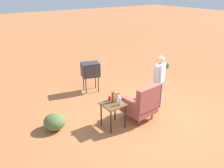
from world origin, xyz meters
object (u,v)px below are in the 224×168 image
(bottle_tall_amber, at_px, (113,97))
(side_table, at_px, (113,107))
(armchair, at_px, (142,104))
(flower_vase, at_px, (117,96))
(person_standing, at_px, (159,79))
(bottle_short_clear, at_px, (120,101))
(tv_on_stand, at_px, (90,70))
(soda_can_red, at_px, (110,98))

(bottle_tall_amber, bearing_deg, side_table, 59.23)
(armchair, bearing_deg, bottle_tall_amber, -17.93)
(side_table, bearing_deg, armchair, 167.31)
(armchair, xyz_separation_m, flower_vase, (0.66, -0.25, 0.32))
(person_standing, xyz_separation_m, bottle_short_clear, (1.57, 0.20, -0.17))
(tv_on_stand, distance_m, flower_vase, 2.30)
(soda_can_red, height_order, bottle_tall_amber, bottle_tall_amber)
(person_standing, relative_size, flower_vase, 6.19)
(side_table, relative_size, bottle_short_clear, 3.35)
(soda_can_red, bearing_deg, tv_on_stand, -107.09)
(tv_on_stand, distance_m, soda_can_red, 2.20)
(tv_on_stand, bearing_deg, bottle_tall_amber, 74.05)
(bottle_tall_amber, bearing_deg, armchair, 162.07)
(armchair, relative_size, person_standing, 0.65)
(tv_on_stand, relative_size, bottle_short_clear, 5.15)
(side_table, distance_m, bottle_short_clear, 0.27)
(armchair, distance_m, bottle_short_clear, 0.76)
(side_table, relative_size, person_standing, 0.41)
(flower_vase, bearing_deg, person_standing, 179.69)
(soda_can_red, distance_m, flower_vase, 0.21)
(armchair, relative_size, soda_can_red, 8.69)
(tv_on_stand, height_order, bottle_tall_amber, tv_on_stand)
(bottle_tall_amber, bearing_deg, soda_can_red, -87.72)
(tv_on_stand, height_order, bottle_short_clear, tv_on_stand)
(tv_on_stand, bearing_deg, bottle_short_clear, 76.98)
(armchair, bearing_deg, soda_can_red, -26.51)
(bottle_tall_amber, bearing_deg, flower_vase, 177.74)
(armchair, height_order, person_standing, person_standing)
(bottle_short_clear, bearing_deg, person_standing, -172.82)
(side_table, distance_m, flower_vase, 0.31)
(soda_can_red, bearing_deg, armchair, 153.49)
(side_table, xyz_separation_m, flower_vase, (-0.17, -0.06, 0.25))
(side_table, relative_size, bottle_tall_amber, 2.23)
(tv_on_stand, distance_m, bottle_tall_amber, 2.33)
(flower_vase, bearing_deg, armchair, 159.29)
(person_standing, bearing_deg, bottle_tall_amber, -0.46)
(side_table, distance_m, soda_can_red, 0.27)
(side_table, distance_m, bottle_tall_amber, 0.26)
(side_table, bearing_deg, tv_on_stand, -106.43)
(bottle_short_clear, distance_m, bottle_tall_amber, 0.23)
(bottle_short_clear, bearing_deg, armchair, 176.57)
(soda_can_red, relative_size, bottle_tall_amber, 0.41)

